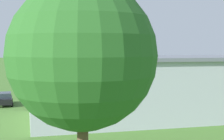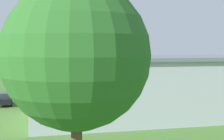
# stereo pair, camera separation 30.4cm
# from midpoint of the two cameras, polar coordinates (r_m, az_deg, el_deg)

# --- Properties ---
(ground_plane) EXTENTS (400.00, 400.00, 0.00)m
(ground_plane) POSITION_cam_midpoint_polar(r_m,az_deg,el_deg) (76.69, -5.06, -1.87)
(ground_plane) COLOR #47752D
(hangar) EXTENTS (32.41, 14.43, 6.49)m
(hangar) POSITION_cam_midpoint_polar(r_m,az_deg,el_deg) (38.53, 10.32, -2.56)
(hangar) COLOR #B7BCC6
(hangar) RESTS_ON ground_plane
(biplane) EXTENTS (8.43, 7.22, 4.13)m
(biplane) POSITION_cam_midpoint_polar(r_m,az_deg,el_deg) (78.99, -2.66, 1.71)
(biplane) COLOR silver
(car_black) EXTENTS (1.98, 4.46, 1.65)m
(car_black) POSITION_cam_midpoint_polar(r_m,az_deg,el_deg) (46.63, -17.31, -4.57)
(car_black) COLOR black
(car_black) RESTS_ON ground_plane
(person_at_fence_line) EXTENTS (0.52, 0.52, 1.67)m
(person_at_fence_line) POSITION_cam_midpoint_polar(r_m,az_deg,el_deg) (48.02, -12.17, -4.27)
(person_at_fence_line) COLOR #33723F
(person_at_fence_line) RESTS_ON ground_plane
(tree_behind_hangar_left) EXTENTS (5.85, 5.85, 10.05)m
(tree_behind_hangar_left) POSITION_cam_midpoint_polar(r_m,az_deg,el_deg) (13.33, -5.35, 2.32)
(tree_behind_hangar_left) COLOR brown
(tree_behind_hangar_left) RESTS_ON ground_plane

